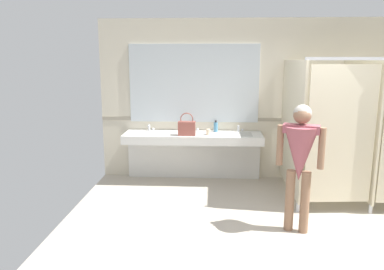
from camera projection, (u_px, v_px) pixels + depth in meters
ground_plane at (330, 248)px, 4.34m from camera, size 6.66×5.45×0.10m
wall_back at (293, 101)px, 6.48m from camera, size 6.66×0.12×2.75m
wall_back_tile_band at (292, 120)px, 6.48m from camera, size 6.66×0.01×0.06m
vanity_counter at (193, 145)px, 6.44m from camera, size 2.32×0.60×0.96m
mirror_panel at (194, 84)px, 6.44m from camera, size 2.22×0.02×1.33m
bathroom_stalls at (363, 128)px, 5.45m from camera, size 2.03×1.57×2.11m
person_standing at (300, 154)px, 4.45m from camera, size 0.53×0.50×1.57m
handbag at (187, 128)px, 6.14m from camera, size 0.28×0.13×0.38m
soap_dispenser at (216, 127)px, 6.44m from camera, size 0.07×0.07×0.20m
paper_cup at (208, 132)px, 6.20m from camera, size 0.07×0.07×0.10m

